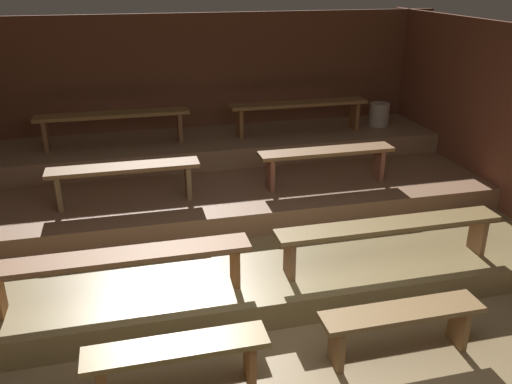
{
  "coord_description": "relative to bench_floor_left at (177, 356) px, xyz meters",
  "views": [
    {
      "loc": [
        -1.04,
        -2.49,
        2.77
      ],
      "look_at": [
        0.24,
        2.64,
        0.58
      ],
      "focal_mm": 37.75,
      "sensor_mm": 36.0,
      "label": 1
    }
  ],
  "objects": [
    {
      "name": "wall_right",
      "position": [
        3.84,
        1.83,
        0.81
      ],
      "size": [
        0.06,
        5.52,
        2.26
      ],
      "primitive_type": "cube",
      "color": "brown",
      "rests_on": "ground"
    },
    {
      "name": "bench_floor_left",
      "position": [
        0.0,
        0.0,
        0.0
      ],
      "size": [
        1.27,
        0.27,
        0.41
      ],
      "color": "olive",
      "rests_on": "ground"
    },
    {
      "name": "ground",
      "position": [
        0.85,
        1.83,
        -0.35
      ],
      "size": [
        6.72,
        5.52,
        0.08
      ],
      "primitive_type": "cube",
      "color": "olive"
    },
    {
      "name": "bench_floor_right",
      "position": [
        1.69,
        0.0,
        0.0
      ],
      "size": [
        1.27,
        0.27,
        0.41
      ],
      "color": "olive",
      "rests_on": "ground"
    },
    {
      "name": "platform_upper",
      "position": [
        0.85,
        3.62,
        0.31
      ],
      "size": [
        5.92,
        1.14,
        0.25
      ],
      "primitive_type": "cube",
      "color": "#927154",
      "rests_on": "platform_middle"
    },
    {
      "name": "bench_upper_left",
      "position": [
        -0.34,
        3.59,
        0.77
      ],
      "size": [
        1.84,
        0.27,
        0.41
      ],
      "color": "olive",
      "rests_on": "platform_upper"
    },
    {
      "name": "platform_middle",
      "position": [
        0.85,
        2.95,
        0.06
      ],
      "size": [
        5.92,
        2.47,
        0.25
      ],
      "primitive_type": "cube",
      "color": "#8D6548",
      "rests_on": "platform_lower"
    },
    {
      "name": "wall_back",
      "position": [
        0.85,
        4.22,
        0.81
      ],
      "size": [
        6.72,
        0.06,
        2.26
      ],
      "primitive_type": "cube",
      "color": "brown",
      "rests_on": "ground"
    },
    {
      "name": "bench_middle_left",
      "position": [
        -0.26,
        2.34,
        0.51
      ],
      "size": [
        1.54,
        0.27,
        0.41
      ],
      "color": "brown",
      "rests_on": "platform_middle"
    },
    {
      "name": "bench_middle_right",
      "position": [
        1.95,
        2.34,
        0.51
      ],
      "size": [
        1.54,
        0.27,
        0.41
      ],
      "color": "olive",
      "rests_on": "platform_middle"
    },
    {
      "name": "pail_upper",
      "position": [
        3.22,
        3.64,
        0.6
      ],
      "size": [
        0.27,
        0.27,
        0.31
      ],
      "primitive_type": "cylinder",
      "color": "#B2A899",
      "rests_on": "platform_upper"
    },
    {
      "name": "bench_upper_right",
      "position": [
        2.03,
        3.59,
        0.77
      ],
      "size": [
        1.84,
        0.27,
        0.41
      ],
      "color": "olive",
      "rests_on": "platform_upper"
    },
    {
      "name": "bench_lower_right",
      "position": [
        2.03,
        0.92,
        0.27
      ],
      "size": [
        2.12,
        0.27,
        0.41
      ],
      "color": "olive",
      "rests_on": "platform_lower"
    },
    {
      "name": "platform_lower",
      "position": [
        0.85,
        2.35,
        -0.19
      ],
      "size": [
        5.92,
        3.68,
        0.25
      ],
      "primitive_type": "cube",
      "color": "olive",
      "rests_on": "ground"
    },
    {
      "name": "bench_lower_left",
      "position": [
        -0.34,
        0.92,
        0.27
      ],
      "size": [
        2.12,
        0.27,
        0.41
      ],
      "color": "#8D603F",
      "rests_on": "platform_lower"
    }
  ]
}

